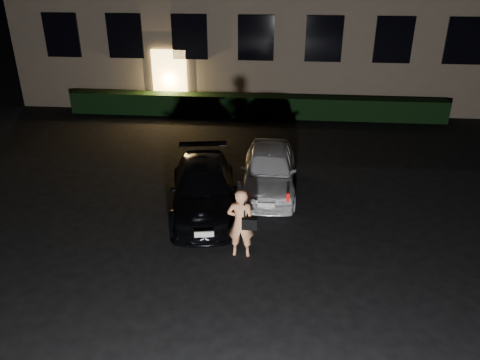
{
  "coord_description": "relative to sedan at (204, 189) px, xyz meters",
  "views": [
    {
      "loc": [
        1.15,
        -7.69,
        5.8
      ],
      "look_at": [
        0.23,
        2.0,
        1.17
      ],
      "focal_mm": 35.0,
      "sensor_mm": 36.0,
      "label": 1
    }
  ],
  "objects": [
    {
      "name": "man",
      "position": [
        1.12,
        -1.95,
        0.22
      ],
      "size": [
        0.64,
        0.38,
        1.58
      ],
      "rotation": [
        0.0,
        0.0,
        3.14
      ],
      "color": "#F09D6B",
      "rests_on": "ground"
    },
    {
      "name": "hedge",
      "position": [
        0.75,
        7.83,
        -0.15
      ],
      "size": [
        15.0,
        0.7,
        0.85
      ],
      "primitive_type": "cube",
      "color": "black",
      "rests_on": "ground"
    },
    {
      "name": "sedan",
      "position": [
        0.0,
        0.0,
        0.0
      ],
      "size": [
        2.23,
        4.14,
        1.14
      ],
      "rotation": [
        0.0,
        0.0,
        0.17
      ],
      "color": "black",
      "rests_on": "ground"
    },
    {
      "name": "ground",
      "position": [
        0.75,
        -2.67,
        -0.57
      ],
      "size": [
        80.0,
        80.0,
        0.0
      ],
      "primitive_type": "plane",
      "color": "black",
      "rests_on": "ground"
    },
    {
      "name": "hatch",
      "position": [
        1.59,
        1.23,
        0.04
      ],
      "size": [
        1.46,
        3.59,
        1.22
      ],
      "rotation": [
        0.0,
        0.0,
        0.01
      ],
      "color": "silver",
      "rests_on": "ground"
    }
  ]
}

